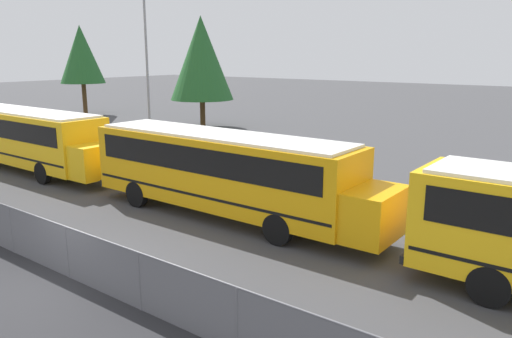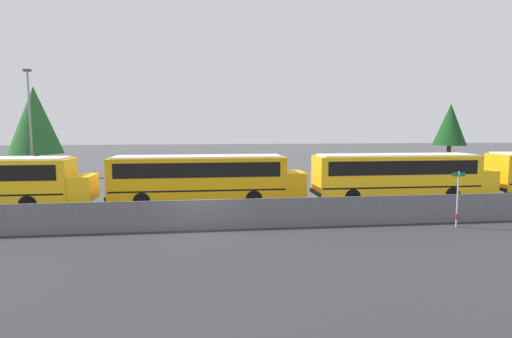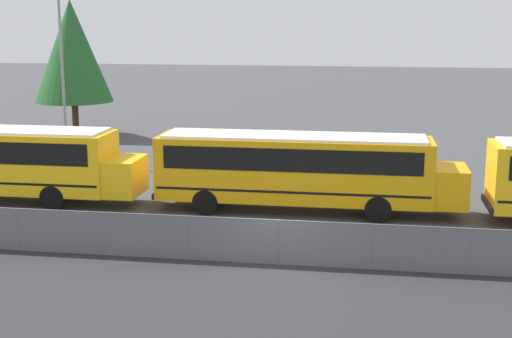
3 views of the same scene
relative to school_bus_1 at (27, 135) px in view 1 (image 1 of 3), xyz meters
name	(u,v)px [view 1 (image 1 of 3)]	position (x,y,z in m)	size (l,w,h in m)	color
ground_plane	(70,277)	(13.51, -6.42, -1.94)	(200.00, 200.00, 0.00)	#424244
fence	(68,251)	(13.51, -6.42, -1.15)	(79.07, 0.07, 1.53)	#9EA0A5
school_bus_1	(27,135)	(0.00, 0.00, 0.00)	(12.78, 2.60, 3.24)	yellow
school_bus_2	(225,168)	(13.55, 0.30, 0.00)	(12.78, 2.60, 3.24)	orange
light_pole	(147,67)	(-0.57, 8.97, 3.34)	(0.60, 0.24, 9.78)	gray
tree_0	(81,55)	(-19.76, 17.06, 4.13)	(4.44, 4.44, 8.98)	#51381E
tree_2	(201,58)	(-3.64, 17.52, 3.84)	(5.27, 5.27, 9.22)	#51381E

